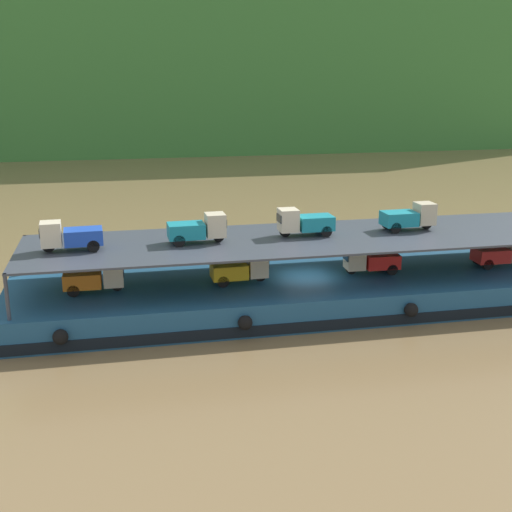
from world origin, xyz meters
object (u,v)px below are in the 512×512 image
mini_truck_lower_stern (95,278)px  mini_truck_upper_bow (409,217)px  mini_truck_upper_mid (198,229)px  mini_truck_lower_fore (501,253)px  mini_truck_lower_mid (371,260)px  mini_truck_upper_fore (305,222)px  cargo_barge (306,291)px  mini_truck_lower_aft (240,269)px  mini_truck_upper_stern (71,236)px

mini_truck_lower_stern → mini_truck_upper_bow: bearing=2.7°
mini_truck_upper_mid → mini_truck_lower_stern: bearing=-175.9°
mini_truck_lower_fore → mini_truck_lower_stern: bearing=179.9°
mini_truck_lower_fore → mini_truck_upper_bow: size_ratio=1.00×
mini_truck_lower_mid → mini_truck_upper_fore: (-3.35, 0.53, 2.00)m
cargo_barge → mini_truck_lower_stern: mini_truck_lower_stern is taller
mini_truck_lower_aft → mini_truck_lower_fore: size_ratio=1.00×
mini_truck_lower_aft → mini_truck_upper_stern: size_ratio=0.99×
mini_truck_lower_aft → mini_truck_upper_bow: (8.93, 0.74, 2.00)m
mini_truck_lower_fore → mini_truck_upper_fore: 10.69m
mini_truck_lower_stern → mini_truck_lower_mid: size_ratio=0.99×
cargo_barge → mini_truck_upper_stern: size_ratio=10.39×
mini_truck_lower_stern → mini_truck_lower_fore: same height
mini_truck_lower_stern → mini_truck_lower_fore: 20.66m
mini_truck_upper_fore → mini_truck_upper_bow: (5.57, 0.04, 0.00)m
mini_truck_upper_stern → mini_truck_upper_mid: size_ratio=1.01×
mini_truck_upper_mid → cargo_barge: bearing=-0.7°
mini_truck_lower_stern → mini_truck_lower_fore: size_ratio=1.00×
mini_truck_lower_mid → mini_truck_upper_mid: bearing=178.8°
cargo_barge → mini_truck_lower_aft: 3.69m
mini_truck_lower_aft → mini_truck_upper_mid: mini_truck_upper_mid is taller
mini_truck_lower_aft → mini_truck_upper_fore: 3.97m
cargo_barge → mini_truck_lower_aft: mini_truck_lower_aft is taller
mini_truck_upper_mid → mini_truck_upper_bow: same height
mini_truck_upper_mid → mini_truck_upper_bow: (10.89, 0.38, 0.00)m
mini_truck_upper_mid → mini_truck_upper_fore: bearing=3.7°
mini_truck_lower_stern → mini_truck_upper_mid: size_ratio=1.00×
cargo_barge → mini_truck_upper_fore: size_ratio=10.51×
mini_truck_lower_mid → mini_truck_lower_fore: same height
mini_truck_lower_stern → mini_truck_upper_bow: size_ratio=1.00×
mini_truck_lower_fore → mini_truck_upper_bow: (-4.91, 0.77, 2.00)m
mini_truck_lower_fore → mini_truck_upper_fore: mini_truck_upper_fore is taller
mini_truck_lower_aft → mini_truck_lower_fore: bearing=-0.1°
mini_truck_upper_stern → mini_truck_upper_bow: bearing=2.0°
mini_truck_upper_fore → mini_truck_upper_mid: bearing=-176.3°
mini_truck_lower_fore → mini_truck_upper_stern: size_ratio=0.99×
mini_truck_lower_fore → mini_truck_upper_mid: size_ratio=1.00×
mini_truck_lower_fore → mini_truck_upper_mid: (-15.80, 0.39, 2.00)m
mini_truck_lower_aft → mini_truck_upper_fore: mini_truck_upper_fore is taller
mini_truck_upper_bow → mini_truck_upper_mid: bearing=-178.0°
mini_truck_lower_stern → mini_truck_lower_aft: 6.83m
cargo_barge → mini_truck_lower_stern: 10.32m
cargo_barge → mini_truck_upper_fore: (-0.03, 0.41, 3.44)m
mini_truck_lower_mid → mini_truck_upper_fore: 3.93m
mini_truck_upper_mid → mini_truck_upper_fore: 5.34m
mini_truck_lower_fore → mini_truck_upper_fore: size_ratio=1.00×
mini_truck_lower_aft → mini_truck_lower_stern: bearing=179.9°
mini_truck_lower_aft → mini_truck_lower_mid: 6.71m
cargo_barge → mini_truck_upper_mid: bearing=179.3°
cargo_barge → mini_truck_lower_mid: size_ratio=10.44×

